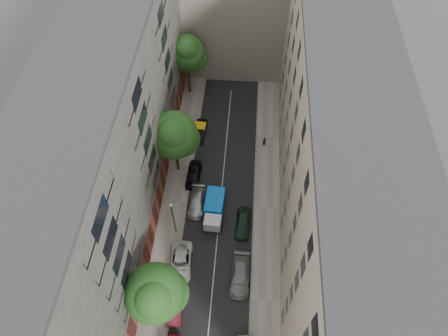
# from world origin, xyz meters

# --- Properties ---
(ground) EXTENTS (120.00, 120.00, 0.00)m
(ground) POSITION_xyz_m (0.00, 0.00, 0.00)
(ground) COLOR #4C4C49
(ground) RESTS_ON ground
(road_surface) EXTENTS (8.00, 44.00, 0.02)m
(road_surface) POSITION_xyz_m (0.00, 0.00, 0.01)
(road_surface) COLOR black
(road_surface) RESTS_ON ground
(sidewalk_left) EXTENTS (3.00, 44.00, 0.15)m
(sidewalk_left) POSITION_xyz_m (-5.50, 0.00, 0.07)
(sidewalk_left) COLOR gray
(sidewalk_left) RESTS_ON ground
(sidewalk_right) EXTENTS (3.00, 44.00, 0.15)m
(sidewalk_right) POSITION_xyz_m (5.50, 0.00, 0.07)
(sidewalk_right) COLOR gray
(sidewalk_right) RESTS_ON ground
(building_left) EXTENTS (8.00, 44.00, 20.00)m
(building_left) POSITION_xyz_m (-11.00, 0.00, 10.00)
(building_left) COLOR #464441
(building_left) RESTS_ON ground
(building_right) EXTENTS (8.00, 44.00, 20.00)m
(building_right) POSITION_xyz_m (11.00, 0.00, 10.00)
(building_right) COLOR #B8A78F
(building_right) RESTS_ON ground
(building_endcap) EXTENTS (18.00, 12.00, 18.00)m
(building_endcap) POSITION_xyz_m (0.00, 28.00, 9.00)
(building_endcap) COLOR slate
(building_endcap) RESTS_ON ground
(tarp_truck) EXTENTS (2.23, 5.14, 2.33)m
(tarp_truck) POSITION_xyz_m (-0.60, -1.34, 1.29)
(tarp_truck) COLOR black
(tarp_truck) RESTS_ON ground
(car_left_1) EXTENTS (1.87, 4.11, 1.31)m
(car_left_1) POSITION_xyz_m (-3.60, -12.38, 0.65)
(car_left_1) COLOR #4B0F19
(car_left_1) RESTS_ON ground
(car_left_2) EXTENTS (2.50, 4.99, 1.35)m
(car_left_2) POSITION_xyz_m (-3.60, -7.80, 0.68)
(car_left_2) COLOR silver
(car_left_2) RESTS_ON ground
(car_left_3) EXTENTS (1.80, 4.41, 1.28)m
(car_left_3) POSITION_xyz_m (-2.80, -0.20, 0.64)
(car_left_3) COLOR #B2B2B7
(car_left_3) RESTS_ON ground
(car_left_4) EXTENTS (1.80, 4.26, 1.44)m
(car_left_4) POSITION_xyz_m (-3.60, 3.66, 0.72)
(car_left_4) COLOR black
(car_left_4) RESTS_ON ground
(car_left_5) EXTENTS (1.55, 3.99, 1.29)m
(car_left_5) POSITION_xyz_m (-3.60, 11.00, 0.65)
(car_left_5) COLOR black
(car_left_5) RESTS_ON ground
(car_right_1) EXTENTS (2.06, 4.92, 1.42)m
(car_right_1) POSITION_xyz_m (2.80, -8.80, 0.71)
(car_right_1) COLOR slate
(car_right_1) RESTS_ON ground
(car_right_2) EXTENTS (1.84, 4.17, 1.40)m
(car_right_2) POSITION_xyz_m (2.80, -2.60, 0.70)
(car_right_2) COLOR black
(car_right_2) RESTS_ON ground
(tree_near) EXTENTS (5.58, 5.35, 9.17)m
(tree_near) POSITION_xyz_m (-4.50, -13.28, 6.27)
(tree_near) COLOR #382619
(tree_near) RESTS_ON sidewalk_left
(tree_mid) EXTENTS (5.84, 5.65, 9.49)m
(tree_mid) POSITION_xyz_m (-5.63, 4.73, 6.46)
(tree_mid) COLOR #382619
(tree_mid) RESTS_ON sidewalk_left
(tree_far) EXTENTS (5.23, 4.95, 9.78)m
(tree_far) POSITION_xyz_m (-5.95, 18.94, 6.88)
(tree_far) COLOR #382619
(tree_far) RESTS_ON sidewalk_left
(lamp_post) EXTENTS (0.36, 0.36, 5.86)m
(lamp_post) POSITION_xyz_m (-4.73, -3.89, 3.80)
(lamp_post) COLOR #175322
(lamp_post) RESTS_ON sidewalk_left
(pedestrian) EXTENTS (0.65, 0.55, 1.50)m
(pedestrian) POSITION_xyz_m (4.99, 9.55, 0.90)
(pedestrian) COLOR black
(pedestrian) RESTS_ON sidewalk_right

